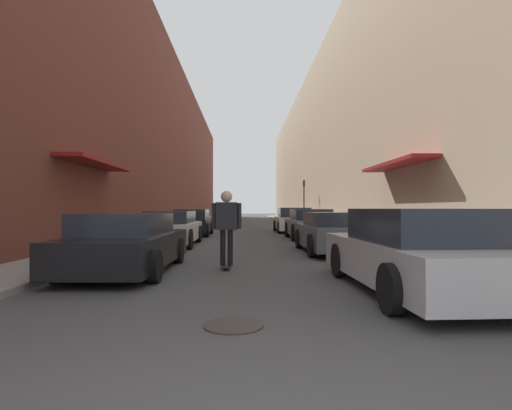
% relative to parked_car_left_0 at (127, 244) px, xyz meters
% --- Properties ---
extents(ground, '(152.21, 152.21, 0.00)m').
position_rel_parked_car_left_0_xyz_m(ground, '(2.66, 20.64, -0.61)').
color(ground, '#424244').
extents(curb_strip_left, '(1.80, 69.19, 0.12)m').
position_rel_parked_car_left_0_xyz_m(curb_strip_left, '(-2.02, 27.56, -0.55)').
color(curb_strip_left, gray).
rests_on(curb_strip_left, ground).
extents(curb_strip_right, '(1.80, 69.19, 0.12)m').
position_rel_parked_car_left_0_xyz_m(curb_strip_right, '(7.35, 27.56, -0.55)').
color(curb_strip_right, gray).
rests_on(curb_strip_right, ground).
extents(building_row_left, '(4.90, 69.19, 13.80)m').
position_rel_parked_car_left_0_xyz_m(building_row_left, '(-4.92, 27.55, 6.29)').
color(building_row_left, brown).
rests_on(building_row_left, ground).
extents(building_row_right, '(4.90, 69.19, 13.48)m').
position_rel_parked_car_left_0_xyz_m(building_row_right, '(10.25, 27.55, 6.13)').
color(building_row_right, tan).
rests_on(building_row_right, ground).
extents(parked_car_left_0, '(1.94, 4.42, 1.26)m').
position_rel_parked_car_left_0_xyz_m(parked_car_left_0, '(0.00, 0.00, 0.00)').
color(parked_car_left_0, black).
rests_on(parked_car_left_0, ground).
extents(parked_car_left_1, '(1.85, 4.57, 1.27)m').
position_rel_parked_car_left_0_xyz_m(parked_car_left_1, '(-0.14, 6.06, 0.01)').
color(parked_car_left_1, silver).
rests_on(parked_car_left_1, ground).
extents(parked_car_left_2, '(1.89, 4.03, 1.32)m').
position_rel_parked_car_left_0_xyz_m(parked_car_left_2, '(-0.08, 11.50, 0.03)').
color(parked_car_left_2, black).
rests_on(parked_car_left_2, ground).
extents(parked_car_right_0, '(1.97, 4.60, 1.36)m').
position_rel_parked_car_left_0_xyz_m(parked_car_right_0, '(5.29, -2.25, 0.05)').
color(parked_car_right_0, '#B7B7BC').
rests_on(parked_car_right_0, ground).
extents(parked_car_right_1, '(2.01, 4.17, 1.25)m').
position_rel_parked_car_left_0_xyz_m(parked_car_right_1, '(5.31, 3.61, 0.00)').
color(parked_car_right_1, '#515459').
rests_on(parked_car_right_1, ground).
extents(parked_car_right_2, '(1.92, 4.10, 1.34)m').
position_rel_parked_car_left_0_xyz_m(parked_car_right_2, '(5.47, 9.14, 0.04)').
color(parked_car_right_2, gray).
rests_on(parked_car_right_2, ground).
extents(parked_car_right_3, '(2.08, 4.64, 1.41)m').
position_rel_parked_car_left_0_xyz_m(parked_car_right_3, '(5.40, 14.49, 0.06)').
color(parked_car_right_3, silver).
rests_on(parked_car_right_3, ground).
extents(skateboarder, '(0.68, 0.78, 1.77)m').
position_rel_parked_car_left_0_xyz_m(skateboarder, '(2.12, 0.40, 0.48)').
color(skateboarder, black).
rests_on(skateboarder, ground).
extents(manhole_cover, '(0.70, 0.70, 0.02)m').
position_rel_parked_car_left_0_xyz_m(manhole_cover, '(2.39, -4.01, -0.60)').
color(manhole_cover, '#332D28').
rests_on(manhole_cover, ground).
extents(traffic_light, '(0.16, 0.22, 3.47)m').
position_rel_parked_car_left_0_xyz_m(traffic_light, '(7.27, 22.69, 1.66)').
color(traffic_light, '#2D2D2D').
rests_on(traffic_light, curb_strip_right).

